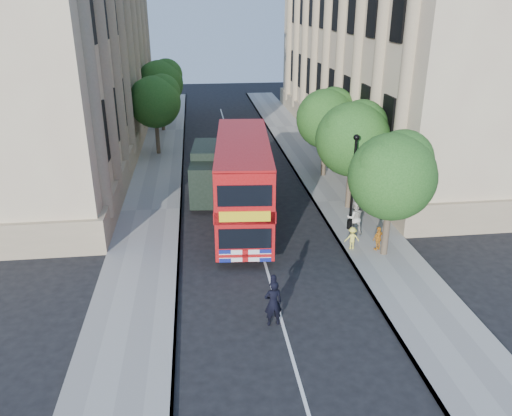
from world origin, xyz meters
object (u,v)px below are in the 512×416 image
object	(u,v)px
box_van	(212,175)
police_constable	(273,303)
lamp_post	(353,187)
woman_pedestrian	(355,218)
double_decker_bus	(243,181)

from	to	relation	value
box_van	police_constable	size ratio (longest dim) A/B	3.07
box_van	police_constable	xyz separation A→B (m)	(1.74, -13.51, -0.63)
lamp_post	woman_pedestrian	xyz separation A→B (m)	(0.03, -0.62, -1.48)
double_decker_bus	police_constable	xyz separation A→B (m)	(0.20, -9.21, -1.66)
lamp_post	police_constable	xyz separation A→B (m)	(-5.37, -7.85, -1.57)
woman_pedestrian	lamp_post	bearing A→B (deg)	-84.88
double_decker_bus	woman_pedestrian	bearing A→B (deg)	-14.73
double_decker_bus	woman_pedestrian	xyz separation A→B (m)	(5.60, -1.99, -1.57)
woman_pedestrian	police_constable	bearing A→B (deg)	55.59
double_decker_bus	woman_pedestrian	distance (m)	6.15
box_van	police_constable	bearing A→B (deg)	-77.48
lamp_post	police_constable	bearing A→B (deg)	-124.36
police_constable	woman_pedestrian	size ratio (longest dim) A/B	1.04
double_decker_bus	woman_pedestrian	world-z (taller)	double_decker_bus
lamp_post	box_van	bearing A→B (deg)	141.48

